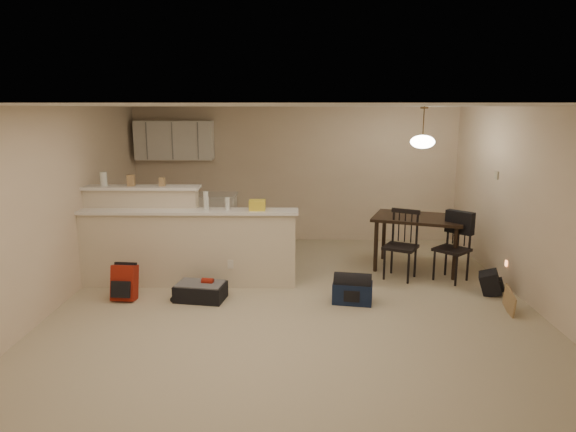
{
  "coord_description": "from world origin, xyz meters",
  "views": [
    {
      "loc": [
        -0.01,
        -6.05,
        2.47
      ],
      "look_at": [
        -0.1,
        0.7,
        1.05
      ],
      "focal_mm": 32.0,
      "sensor_mm": 36.0,
      "label": 1
    }
  ],
  "objects_px": {
    "pendant_lamp": "(423,141)",
    "navy_duffel": "(352,293)",
    "dining_chair_far": "(452,248)",
    "red_backpack": "(125,283)",
    "dining_table": "(418,223)",
    "black_daypack": "(490,283)",
    "suitcase": "(201,292)",
    "dining_chair_near": "(401,245)"
  },
  "relations": [
    {
      "from": "pendant_lamp",
      "to": "navy_duffel",
      "type": "distance_m",
      "value": 2.63
    },
    {
      "from": "navy_duffel",
      "to": "dining_chair_far",
      "type": "bearing_deg",
      "value": 40.63
    },
    {
      "from": "pendant_lamp",
      "to": "navy_duffel",
      "type": "xyz_separation_m",
      "value": [
        -1.16,
        -1.47,
        -1.85
      ]
    },
    {
      "from": "red_backpack",
      "to": "navy_duffel",
      "type": "height_order",
      "value": "red_backpack"
    },
    {
      "from": "red_backpack",
      "to": "navy_duffel",
      "type": "xyz_separation_m",
      "value": [
        2.98,
        -0.09,
        -0.09
      ]
    },
    {
      "from": "dining_table",
      "to": "black_daypack",
      "type": "relative_size",
      "value": 4.67
    },
    {
      "from": "pendant_lamp",
      "to": "black_daypack",
      "type": "relative_size",
      "value": 1.86
    },
    {
      "from": "red_backpack",
      "to": "suitcase",
      "type": "bearing_deg",
      "value": 5.02
    },
    {
      "from": "dining_table",
      "to": "dining_chair_near",
      "type": "height_order",
      "value": "dining_chair_near"
    },
    {
      "from": "dining_chair_far",
      "to": "navy_duffel",
      "type": "relative_size",
      "value": 1.97
    },
    {
      "from": "dining_table",
      "to": "red_backpack",
      "type": "bearing_deg",
      "value": -142.2
    },
    {
      "from": "dining_table",
      "to": "pendant_lamp",
      "type": "bearing_deg",
      "value": 82.83
    },
    {
      "from": "black_daypack",
      "to": "suitcase",
      "type": "bearing_deg",
      "value": 114.07
    },
    {
      "from": "dining_table",
      "to": "red_backpack",
      "type": "height_order",
      "value": "dining_table"
    },
    {
      "from": "dining_table",
      "to": "navy_duffel",
      "type": "bearing_deg",
      "value": -108.99
    },
    {
      "from": "pendant_lamp",
      "to": "red_backpack",
      "type": "distance_m",
      "value": 4.71
    },
    {
      "from": "black_daypack",
      "to": "dining_chair_near",
      "type": "bearing_deg",
      "value": 80.81
    },
    {
      "from": "suitcase",
      "to": "dining_chair_near",
      "type": "bearing_deg",
      "value": 27.28
    },
    {
      "from": "dining_chair_far",
      "to": "red_backpack",
      "type": "height_order",
      "value": "dining_chair_far"
    },
    {
      "from": "suitcase",
      "to": "black_daypack",
      "type": "height_order",
      "value": "black_daypack"
    },
    {
      "from": "navy_duffel",
      "to": "pendant_lamp",
      "type": "bearing_deg",
      "value": 61.63
    },
    {
      "from": "navy_duffel",
      "to": "dining_chair_near",
      "type": "bearing_deg",
      "value": 60.94
    },
    {
      "from": "pendant_lamp",
      "to": "dining_chair_near",
      "type": "xyz_separation_m",
      "value": [
        -0.36,
        -0.47,
        -1.48
      ]
    },
    {
      "from": "dining_table",
      "to": "pendant_lamp",
      "type": "distance_m",
      "value": 1.26
    },
    {
      "from": "navy_duffel",
      "to": "suitcase",
      "type": "bearing_deg",
      "value": -172.51
    },
    {
      "from": "dining_chair_far",
      "to": "suitcase",
      "type": "relative_size",
      "value": 1.57
    },
    {
      "from": "dining_chair_far",
      "to": "dining_table",
      "type": "bearing_deg",
      "value": 169.26
    },
    {
      "from": "dining_table",
      "to": "dining_chair_far",
      "type": "xyz_separation_m",
      "value": [
        0.37,
        -0.56,
        -0.24
      ]
    },
    {
      "from": "dining_chair_far",
      "to": "dining_chair_near",
      "type": "bearing_deg",
      "value": -140.93
    },
    {
      "from": "red_backpack",
      "to": "black_daypack",
      "type": "xyz_separation_m",
      "value": [
        4.9,
        0.29,
        -0.08
      ]
    },
    {
      "from": "dining_table",
      "to": "black_daypack",
      "type": "bearing_deg",
      "value": -35.95
    },
    {
      "from": "dining_chair_near",
      "to": "suitcase",
      "type": "height_order",
      "value": "dining_chair_near"
    },
    {
      "from": "dining_chair_far",
      "to": "suitcase",
      "type": "bearing_deg",
      "value": -121.07
    },
    {
      "from": "dining_chair_far",
      "to": "pendant_lamp",
      "type": "bearing_deg",
      "value": 169.26
    },
    {
      "from": "dining_chair_far",
      "to": "black_daypack",
      "type": "xyz_separation_m",
      "value": [
        0.38,
        -0.53,
        -0.35
      ]
    },
    {
      "from": "pendant_lamp",
      "to": "dining_chair_far",
      "type": "xyz_separation_m",
      "value": [
        0.37,
        -0.56,
        -1.49
      ]
    },
    {
      "from": "pendant_lamp",
      "to": "black_daypack",
      "type": "bearing_deg",
      "value": -55.34
    },
    {
      "from": "dining_table",
      "to": "black_daypack",
      "type": "xyz_separation_m",
      "value": [
        0.75,
        -1.09,
        -0.59
      ]
    },
    {
      "from": "pendant_lamp",
      "to": "navy_duffel",
      "type": "bearing_deg",
      "value": -128.39
    },
    {
      "from": "suitcase",
      "to": "red_backpack",
      "type": "xyz_separation_m",
      "value": [
        -1.0,
        -0.0,
        0.12
      ]
    },
    {
      "from": "dining_chair_near",
      "to": "pendant_lamp",
      "type": "bearing_deg",
      "value": 81.94
    },
    {
      "from": "pendant_lamp",
      "to": "dining_chair_far",
      "type": "height_order",
      "value": "pendant_lamp"
    }
  ]
}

